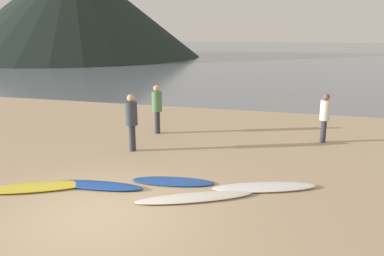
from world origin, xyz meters
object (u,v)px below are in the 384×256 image
Objects in this scene: surfboard_1 at (97,185)px; surfboard_2 at (173,181)px; person_0 at (325,114)px; surfboard_4 at (265,187)px; person_1 at (132,118)px; surfboard_0 at (36,187)px; surfboard_3 at (195,197)px; person_2 at (157,105)px.

surfboard_1 reaches higher than surfboard_2.
surfboard_1 is at bearing 135.69° from person_0.
person_1 is at bearing 135.89° from surfboard_4.
surfboard_4 is (4.98, 1.39, -0.00)m from surfboard_0.
surfboard_3 reaches higher than surfboard_2.
person_0 reaches higher than surfboard_3.
person_2 is at bearing 116.10° from surfboard_4.
surfboard_3 is 1.62× the size of person_0.
surfboard_1 is at bearing -6.83° from surfboard_0.
person_2 reaches higher than surfboard_1.
surfboard_3 is (2.32, -0.03, 0.00)m from surfboard_1.
person_2 is (-2.65, 4.81, 0.95)m from surfboard_3.
person_0 is 6.01m from person_1.
surfboard_2 is 2.12m from surfboard_4.
surfboard_1 is (1.28, 0.47, -0.00)m from surfboard_0.
surfboard_2 is (2.87, 1.18, -0.02)m from surfboard_0.
surfboard_4 is (1.38, 0.95, 0.00)m from surfboard_3.
surfboard_3 is at bearing 152.02° from person_0.
surfboard_0 reaches higher than surfboard_2.
person_2 is at bearing 92.23° from surfboard_3.
surfboard_2 is 0.76× the size of surfboard_3.
surfboard_2 is 2.94m from person_1.
person_1 is (-5.48, -2.46, 0.08)m from person_0.
surfboard_2 is at bearing 141.94° from person_0.
surfboard_1 is 4.88m from person_2.
surfboard_0 is 1.63× the size of person_0.
surfboard_4 is 1.52× the size of person_0.
person_1 reaches higher than surfboard_4.
person_2 is (-4.03, 3.86, 0.95)m from surfboard_4.
surfboard_0 is 3.46m from person_1.
person_0 reaches higher than surfboard_4.
surfboard_4 is 4.52m from person_1.
surfboard_0 is 1.37m from surfboard_1.
surfboard_0 is at bearing 175.47° from surfboard_4.
person_0 reaches higher than surfboard_2.
surfboard_1 is 1.74m from surfboard_2.
surfboard_3 is 1.50× the size of person_1.
surfboard_0 is 8.60m from person_0.
surfboard_4 is (2.11, 0.21, 0.01)m from surfboard_2.
surfboard_2 is at bearing 165.48° from surfboard_4.
surfboard_4 reaches higher than surfboard_3.
person_0 reaches higher than surfboard_1.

